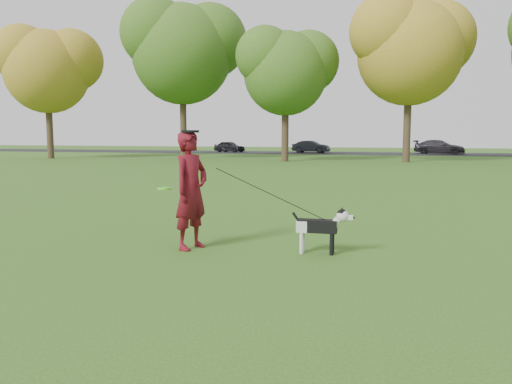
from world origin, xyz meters
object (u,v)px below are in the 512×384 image
(car_mid, at_px, (311,147))
(car_right, at_px, (439,147))
(dog, at_px, (322,225))
(man, at_px, (191,190))
(car_left, at_px, (229,147))

(car_mid, bearing_deg, car_right, -79.41)
(dog, distance_m, car_mid, 40.66)
(dog, relative_size, car_right, 0.23)
(man, bearing_deg, dog, -66.79)
(man, xyz_separation_m, car_right, (8.28, 40.43, -0.32))
(car_left, xyz_separation_m, car_mid, (8.21, 0.00, 0.03))
(man, bearing_deg, car_left, 35.11)
(dog, bearing_deg, car_right, 81.34)
(car_right, bearing_deg, car_left, 102.46)
(man, distance_m, dog, 2.22)
(man, height_order, car_mid, man)
(car_right, bearing_deg, man, -179.12)
(man, xyz_separation_m, car_left, (-11.63, 40.43, -0.41))
(man, height_order, car_left, man)
(car_left, xyz_separation_m, car_right, (19.92, 0.00, 0.09))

